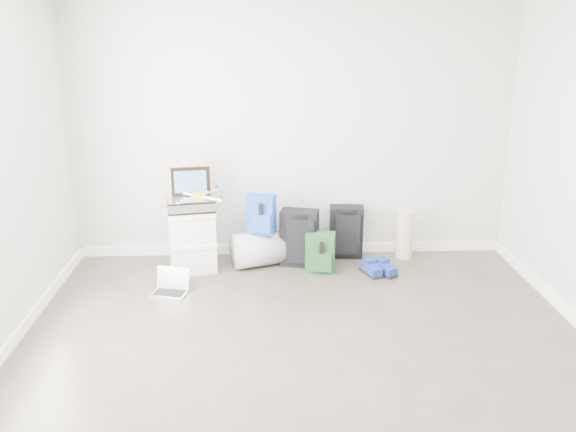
{
  "coord_description": "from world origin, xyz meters",
  "views": [
    {
      "loc": [
        -0.31,
        -3.65,
        2.38
      ],
      "look_at": [
        -0.07,
        1.9,
        0.61
      ],
      "focal_mm": 38.0,
      "sensor_mm": 36.0,
      "label": 1
    }
  ],
  "objects_px": {
    "laptop": "(171,287)",
    "carry_on": "(346,232)",
    "briefcase": "(191,204)",
    "large_suitcase": "(299,238)",
    "duffel_bag": "(261,248)",
    "boxes_stack": "(192,240)"
  },
  "relations": [
    {
      "from": "duffel_bag",
      "to": "large_suitcase",
      "type": "xyz_separation_m",
      "value": [
        0.39,
        -0.01,
        0.11
      ]
    },
    {
      "from": "carry_on",
      "to": "boxes_stack",
      "type": "bearing_deg",
      "value": -163.22
    },
    {
      "from": "laptop",
      "to": "carry_on",
      "type": "bearing_deg",
      "value": 40.12
    },
    {
      "from": "large_suitcase",
      "to": "carry_on",
      "type": "distance_m",
      "value": 0.55
    },
    {
      "from": "briefcase",
      "to": "carry_on",
      "type": "distance_m",
      "value": 1.66
    },
    {
      "from": "boxes_stack",
      "to": "large_suitcase",
      "type": "height_order",
      "value": "boxes_stack"
    },
    {
      "from": "duffel_bag",
      "to": "carry_on",
      "type": "height_order",
      "value": "carry_on"
    },
    {
      "from": "carry_on",
      "to": "laptop",
      "type": "distance_m",
      "value": 1.94
    },
    {
      "from": "duffel_bag",
      "to": "laptop",
      "type": "height_order",
      "value": "duffel_bag"
    },
    {
      "from": "briefcase",
      "to": "duffel_bag",
      "type": "xyz_separation_m",
      "value": [
        0.68,
        0.11,
        -0.51
      ]
    },
    {
      "from": "boxes_stack",
      "to": "carry_on",
      "type": "xyz_separation_m",
      "value": [
        1.58,
        0.31,
        -0.04
      ]
    },
    {
      "from": "large_suitcase",
      "to": "carry_on",
      "type": "xyz_separation_m",
      "value": [
        0.51,
        0.21,
        -0.01
      ]
    },
    {
      "from": "briefcase",
      "to": "large_suitcase",
      "type": "distance_m",
      "value": 1.15
    },
    {
      "from": "duffel_bag",
      "to": "large_suitcase",
      "type": "height_order",
      "value": "large_suitcase"
    },
    {
      "from": "laptop",
      "to": "large_suitcase",
      "type": "bearing_deg",
      "value": 41.28
    },
    {
      "from": "laptop",
      "to": "briefcase",
      "type": "bearing_deg",
      "value": 88.18
    },
    {
      "from": "boxes_stack",
      "to": "large_suitcase",
      "type": "distance_m",
      "value": 1.08
    },
    {
      "from": "briefcase",
      "to": "large_suitcase",
      "type": "xyz_separation_m",
      "value": [
        1.07,
        0.1,
        -0.4
      ]
    },
    {
      "from": "large_suitcase",
      "to": "boxes_stack",
      "type": "bearing_deg",
      "value": -161.26
    },
    {
      "from": "boxes_stack",
      "to": "large_suitcase",
      "type": "xyz_separation_m",
      "value": [
        1.07,
        0.1,
        -0.03
      ]
    },
    {
      "from": "boxes_stack",
      "to": "carry_on",
      "type": "distance_m",
      "value": 1.61
    },
    {
      "from": "boxes_stack",
      "to": "laptop",
      "type": "bearing_deg",
      "value": -121.18
    }
  ]
}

